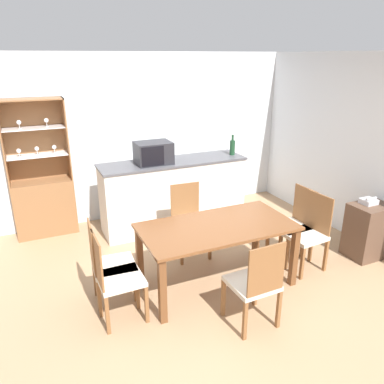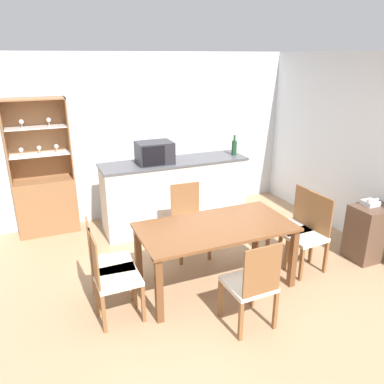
{
  "view_description": "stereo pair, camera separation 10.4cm",
  "coord_description": "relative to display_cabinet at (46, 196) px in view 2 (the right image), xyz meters",
  "views": [
    {
      "loc": [
        -1.58,
        -3.05,
        2.5
      ],
      "look_at": [
        0.27,
        1.07,
        0.84
      ],
      "focal_mm": 35.0,
      "sensor_mm": 36.0,
      "label": 1
    },
    {
      "loc": [
        -1.49,
        -3.09,
        2.5
      ],
      "look_at": [
        0.27,
        1.07,
        0.84
      ],
      "focal_mm": 35.0,
      "sensor_mm": 36.0,
      "label": 2
    }
  ],
  "objects": [
    {
      "name": "side_cabinet",
      "position": [
        3.76,
        -2.44,
        -0.21
      ],
      "size": [
        0.51,
        0.4,
        0.72
      ],
      "color": "brown",
      "rests_on": "ground_plane"
    },
    {
      "name": "dining_chair_side_right_near",
      "position": [
        2.85,
        -2.33,
        -0.1
      ],
      "size": [
        0.46,
        0.46,
        0.94
      ],
      "rotation": [
        0.0,
        0.0,
        1.65
      ],
      "color": "beige",
      "rests_on": "ground_plane"
    },
    {
      "name": "ground_plane",
      "position": [
        1.46,
        -2.44,
        -0.57
      ],
      "size": [
        18.0,
        18.0,
        0.0
      ],
      "primitive_type": "plane",
      "color": "#A37F5B"
    },
    {
      "name": "dining_chair_side_left_far",
      "position": [
        0.48,
        -2.07,
        -0.1
      ],
      "size": [
        0.45,
        0.45,
        0.94
      ],
      "rotation": [
        0.0,
        0.0,
        -1.64
      ],
      "color": "beige",
      "rests_on": "ground_plane"
    },
    {
      "name": "dining_chair_side_left_near",
      "position": [
        0.48,
        -2.34,
        -0.1
      ],
      "size": [
        0.43,
        0.43,
        0.94
      ],
      "rotation": [
        0.0,
        0.0,
        -1.55
      ],
      "color": "beige",
      "rests_on": "ground_plane"
    },
    {
      "name": "dining_chair_head_near",
      "position": [
        1.67,
        -2.98,
        -0.1
      ],
      "size": [
        0.44,
        0.44,
        0.94
      ],
      "rotation": [
        0.0,
        0.0,
        0.03
      ],
      "color": "beige",
      "rests_on": "ground_plane"
    },
    {
      "name": "telephone",
      "position": [
        3.74,
        -2.38,
        0.19
      ],
      "size": [
        0.18,
        0.17,
        0.1
      ],
      "color": "#B7B7BC",
      "rests_on": "side_cabinet"
    },
    {
      "name": "dining_table",
      "position": [
        1.67,
        -2.2,
        0.07
      ],
      "size": [
        1.7,
        0.88,
        0.74
      ],
      "color": "brown",
      "rests_on": "ground_plane"
    },
    {
      "name": "dining_chair_side_right_far",
      "position": [
        2.85,
        -2.07,
        -0.1
      ],
      "size": [
        0.44,
        0.44,
        0.94
      ],
      "rotation": [
        0.0,
        0.0,
        1.62
      ],
      "color": "beige",
      "rests_on": "ground_plane"
    },
    {
      "name": "wall_back",
      "position": [
        1.46,
        0.19,
        0.71
      ],
      "size": [
        6.8,
        0.06,
        2.55
      ],
      "color": "silver",
      "rests_on": "ground_plane"
    },
    {
      "name": "wall_right",
      "position": [
        4.04,
        -2.14,
        0.71
      ],
      "size": [
        0.06,
        4.6,
        2.55
      ],
      "color": "silver",
      "rests_on": "ground_plane"
    },
    {
      "name": "dining_chair_head_far",
      "position": [
        1.67,
        -1.43,
        -0.1
      ],
      "size": [
        0.45,
        0.45,
        0.94
      ],
      "rotation": [
        0.0,
        0.0,
        3.09
      ],
      "color": "beige",
      "rests_on": "ground_plane"
    },
    {
      "name": "display_cabinet",
      "position": [
        0.0,
        0.0,
        0.0
      ],
      "size": [
        0.84,
        0.35,
        1.96
      ],
      "color": "brown",
      "rests_on": "ground_plane"
    },
    {
      "name": "microwave",
      "position": [
        1.51,
        -0.55,
        0.63
      ],
      "size": [
        0.5,
        0.38,
        0.31
      ],
      "color": "#232328",
      "rests_on": "kitchen_counter"
    },
    {
      "name": "wine_bottle",
      "position": [
        2.78,
        -0.57,
        0.59
      ],
      "size": [
        0.08,
        0.08,
        0.31
      ],
      "color": "#193D23",
      "rests_on": "kitchen_counter"
    },
    {
      "name": "kitchen_counter",
      "position": [
        1.81,
        -0.52,
        -0.05
      ],
      "size": [
        2.18,
        0.6,
        1.04
      ],
      "color": "silver",
      "rests_on": "ground_plane"
    }
  ]
}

